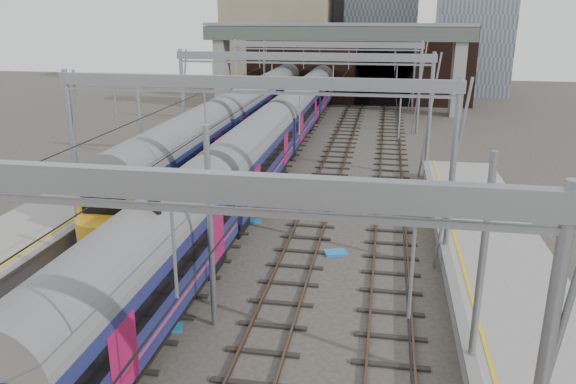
# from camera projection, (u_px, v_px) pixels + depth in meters

# --- Properties ---
(ground) EXTENTS (160.00, 160.00, 0.00)m
(ground) POSITION_uv_depth(u_px,v_px,m) (196.00, 358.00, 17.54)
(ground) COLOR #38332D
(ground) RESTS_ON ground
(tracks) EXTENTS (14.40, 80.00, 0.22)m
(tracks) POSITION_uv_depth(u_px,v_px,m) (283.00, 204.00, 31.60)
(tracks) COLOR #4C3828
(tracks) RESTS_ON ground
(overhead_line) EXTENTS (16.80, 80.00, 8.00)m
(overhead_line) POSITION_uv_depth(u_px,v_px,m) (301.00, 74.00, 35.67)
(overhead_line) COLOR gray
(overhead_line) RESTS_ON ground
(retaining_wall) EXTENTS (28.00, 2.75, 9.00)m
(retaining_wall) POSITION_uv_depth(u_px,v_px,m) (353.00, 66.00, 64.67)
(retaining_wall) COLOR black
(retaining_wall) RESTS_ON ground
(overbridge) EXTENTS (28.00, 3.00, 9.25)m
(overbridge) POSITION_uv_depth(u_px,v_px,m) (337.00, 43.00, 58.45)
(overbridge) COLOR gray
(overbridge) RESTS_ON ground
(train_main) EXTENTS (2.58, 59.70, 4.51)m
(train_main) POSITION_uv_depth(u_px,v_px,m) (276.00, 132.00, 38.96)
(train_main) COLOR black
(train_main) RESTS_ON ground
(train_second) EXTENTS (2.69, 62.24, 4.67)m
(train_second) POSITION_uv_depth(u_px,v_px,m) (263.00, 100.00, 52.74)
(train_second) COLOR black
(train_second) RESTS_ON ground
(signal_near_centre) EXTENTS (0.41, 0.48, 5.26)m
(signal_near_centre) POSITION_uv_depth(u_px,v_px,m) (159.00, 243.00, 17.93)
(signal_near_centre) COLOR black
(signal_near_centre) RESTS_ON ground
(equip_cover_a) EXTENTS (0.99, 0.82, 0.10)m
(equip_cover_a) POSITION_uv_depth(u_px,v_px,m) (169.00, 328.00, 19.10)
(equip_cover_a) COLOR #1A7DCA
(equip_cover_a) RESTS_ON ground
(equip_cover_b) EXTENTS (0.94, 0.78, 0.10)m
(equip_cover_b) POSITION_uv_depth(u_px,v_px,m) (253.00, 221.00, 28.84)
(equip_cover_b) COLOR #1A7DCA
(equip_cover_b) RESTS_ON ground
(equip_cover_c) EXTENTS (1.13, 0.95, 0.11)m
(equip_cover_c) POSITION_uv_depth(u_px,v_px,m) (335.00, 253.00, 25.07)
(equip_cover_c) COLOR #1A7DCA
(equip_cover_c) RESTS_ON ground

